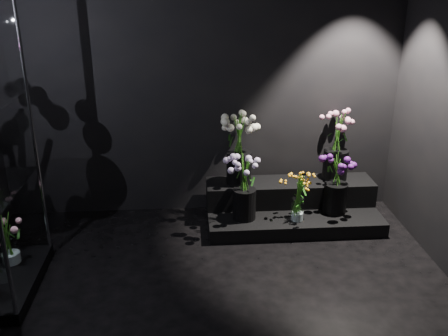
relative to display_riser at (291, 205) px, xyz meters
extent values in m
plane|color=black|center=(-0.90, -1.66, -0.16)|extent=(4.00, 4.00, 0.00)
plane|color=black|center=(-0.90, 0.34, 1.24)|extent=(4.00, 0.00, 4.00)
cube|color=black|center=(0.00, -0.09, -0.09)|extent=(1.71, 0.76, 0.14)
cube|color=black|center=(0.00, 0.10, 0.10)|extent=(1.71, 0.38, 0.24)
cube|color=black|center=(-2.58, -1.00, -0.11)|extent=(0.60, 1.00, 0.10)
cylinder|color=white|center=(0.00, -0.30, 0.10)|extent=(0.12, 0.12, 0.23)
cylinder|color=black|center=(-0.51, -0.21, 0.14)|extent=(0.22, 0.22, 0.31)
cylinder|color=black|center=(0.40, -0.15, 0.14)|extent=(0.23, 0.23, 0.31)
cylinder|color=black|center=(-0.53, 0.10, 0.39)|extent=(0.25, 0.25, 0.33)
cylinder|color=black|center=(0.47, 0.14, 0.38)|extent=(0.25, 0.25, 0.31)
cylinder|color=white|center=(-2.54, -0.79, 0.07)|extent=(0.16, 0.16, 0.25)
camera|label=1|loc=(-1.03, -4.53, 2.22)|focal=40.00mm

